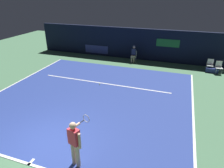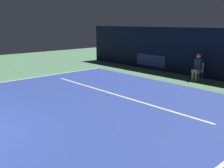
# 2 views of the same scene
# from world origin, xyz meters

# --- Properties ---
(ground_plane) EXTENTS (32.73, 32.73, 0.00)m
(ground_plane) POSITION_xyz_m (0.00, 4.18, 0.00)
(ground_plane) COLOR #4C7A56
(court_surface) EXTENTS (10.74, 10.35, 0.01)m
(court_surface) POSITION_xyz_m (0.00, 4.18, 0.01)
(court_surface) COLOR navy
(court_surface) RESTS_ON ground
(line_sideline_right) EXTENTS (0.10, 10.35, 0.01)m
(line_sideline_right) POSITION_xyz_m (-5.32, 4.18, 0.01)
(line_sideline_right) COLOR white
(line_sideline_right) RESTS_ON court_surface
(line_service) EXTENTS (8.37, 0.10, 0.01)m
(line_service) POSITION_xyz_m (0.00, 5.99, 0.01)
(line_service) COLOR white
(line_service) RESTS_ON court_surface
(back_wall) EXTENTS (16.54, 0.33, 2.60)m
(back_wall) POSITION_xyz_m (-0.00, 11.77, 1.30)
(back_wall) COLOR black
(back_wall) RESTS_ON ground
(line_judge_on_chair) EXTENTS (0.45, 0.54, 1.32)m
(line_judge_on_chair) POSITION_xyz_m (0.74, 10.87, 0.69)
(line_judge_on_chair) COLOR white
(line_judge_on_chair) RESTS_ON ground
(tennis_ball) EXTENTS (0.07, 0.07, 0.07)m
(tennis_ball) POSITION_xyz_m (-0.17, 5.72, 0.05)
(tennis_ball) COLOR #CCE033
(tennis_ball) RESTS_ON court_surface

